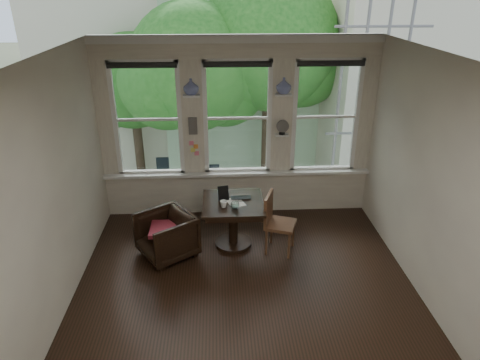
{
  "coord_description": "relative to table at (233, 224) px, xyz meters",
  "views": [
    {
      "loc": [
        -0.32,
        -4.51,
        3.68
      ],
      "look_at": [
        -0.03,
        0.9,
        1.2
      ],
      "focal_mm": 32.0,
      "sensor_mm": 36.0,
      "label": 1
    }
  ],
  "objects": [
    {
      "name": "ground",
      "position": [
        0.12,
        -1.11,
        -0.38
      ],
      "size": [
        4.5,
        4.5,
        0.0
      ],
      "primitive_type": "plane",
      "color": "black",
      "rests_on": "ground"
    },
    {
      "name": "ceiling",
      "position": [
        0.12,
        -1.11,
        2.62
      ],
      "size": [
        4.5,
        4.5,
        0.0
      ],
      "primitive_type": "plane",
      "rotation": [
        3.14,
        0.0,
        0.0
      ],
      "color": "silver",
      "rests_on": "ground"
    },
    {
      "name": "wall_back",
      "position": [
        0.12,
        1.14,
        1.12
      ],
      "size": [
        4.5,
        0.0,
        4.5
      ],
      "primitive_type": "plane",
      "rotation": [
        1.57,
        0.0,
        0.0
      ],
      "color": "beige",
      "rests_on": "ground"
    },
    {
      "name": "wall_front",
      "position": [
        0.12,
        -3.36,
        1.12
      ],
      "size": [
        4.5,
        0.0,
        4.5
      ],
      "primitive_type": "plane",
      "rotation": [
        -1.57,
        0.0,
        0.0
      ],
      "color": "beige",
      "rests_on": "ground"
    },
    {
      "name": "wall_left",
      "position": [
        -2.13,
        -1.11,
        1.12
      ],
      "size": [
        0.0,
        4.5,
        4.5
      ],
      "primitive_type": "plane",
      "rotation": [
        1.57,
        0.0,
        1.57
      ],
      "color": "beige",
      "rests_on": "ground"
    },
    {
      "name": "wall_right",
      "position": [
        2.37,
        -1.11,
        1.12
      ],
      "size": [
        0.0,
        4.5,
        4.5
      ],
      "primitive_type": "plane",
      "rotation": [
        1.57,
        0.0,
        -1.57
      ],
      "color": "beige",
      "rests_on": "ground"
    },
    {
      "name": "window_left",
      "position": [
        -1.33,
        1.14,
        1.32
      ],
      "size": [
        1.1,
        0.12,
        1.9
      ],
      "primitive_type": null,
      "color": "white",
      "rests_on": "ground"
    },
    {
      "name": "window_center",
      "position": [
        0.12,
        1.14,
        1.32
      ],
      "size": [
        1.1,
        0.12,
        1.9
      ],
      "primitive_type": null,
      "color": "white",
      "rests_on": "ground"
    },
    {
      "name": "window_right",
      "position": [
        1.57,
        1.14,
        1.32
      ],
      "size": [
        1.1,
        0.12,
        1.9
      ],
      "primitive_type": null,
      "color": "white",
      "rests_on": "ground"
    },
    {
      "name": "shelf_left",
      "position": [
        -0.6,
        1.04,
        1.73
      ],
      "size": [
        0.26,
        0.16,
        0.03
      ],
      "primitive_type": "cube",
      "color": "white",
      "rests_on": "ground"
    },
    {
      "name": "shelf_right",
      "position": [
        0.85,
        1.04,
        1.73
      ],
      "size": [
        0.26,
        0.16,
        0.03
      ],
      "primitive_type": "cube",
      "color": "white",
      "rests_on": "ground"
    },
    {
      "name": "intercom",
      "position": [
        -0.6,
        1.07,
        1.23
      ],
      "size": [
        0.14,
        0.06,
        0.28
      ],
      "primitive_type": "cube",
      "color": "#59544F",
      "rests_on": "ground"
    },
    {
      "name": "sticky_notes",
      "position": [
        -0.6,
        1.07,
        0.88
      ],
      "size": [
        0.16,
        0.01,
        0.24
      ],
      "primitive_type": null,
      "color": "pink",
      "rests_on": "ground"
    },
    {
      "name": "desk_fan",
      "position": [
        0.85,
        1.02,
        1.16
      ],
      "size": [
        0.2,
        0.2,
        0.24
      ],
      "primitive_type": null,
      "color": "#59544F",
      "rests_on": "ground"
    },
    {
      "name": "vase_left",
      "position": [
        -0.6,
        1.04,
        1.86
      ],
      "size": [
        0.24,
        0.24,
        0.25
      ],
      "primitive_type": "imported",
      "color": "silver",
      "rests_on": "shelf_left"
    },
    {
      "name": "vase_right",
      "position": [
        0.85,
        1.04,
        1.86
      ],
      "size": [
        0.24,
        0.24,
        0.25
      ],
      "primitive_type": "imported",
      "color": "silver",
      "rests_on": "shelf_right"
    },
    {
      "name": "table",
      "position": [
        0.0,
        0.0,
        0.0
      ],
      "size": [
        0.9,
        0.9,
        0.75
      ],
      "primitive_type": null,
      "color": "black",
      "rests_on": "ground"
    },
    {
      "name": "armchair_left",
      "position": [
        -0.99,
        -0.23,
        -0.03
      ],
      "size": [
        1.03,
        1.02,
        0.68
      ],
      "primitive_type": "imported",
      "rotation": [
        0.0,
        0.0,
        -0.98
      ],
      "color": "black",
      "rests_on": "ground"
    },
    {
      "name": "cushion_red",
      "position": [
        -0.99,
        -0.23,
        0.08
      ],
      "size": [
        0.45,
        0.45,
        0.06
      ],
      "primitive_type": "cube",
      "color": "maroon",
      "rests_on": "armchair_left"
    },
    {
      "name": "side_chair_right",
      "position": [
        0.69,
        -0.19,
        0.09
      ],
      "size": [
        0.54,
        0.54,
        0.92
      ],
      "primitive_type": null,
      "rotation": [
        0.0,
        0.0,
        1.22
      ],
      "color": "#452918",
      "rests_on": "ground"
    },
    {
      "name": "laptop",
      "position": [
        0.12,
        0.05,
        0.39
      ],
      "size": [
        0.31,
        0.2,
        0.02
      ],
      "primitive_type": "imported",
      "rotation": [
        0.0,
        0.0,
        0.02
      ],
      "color": "black",
      "rests_on": "table"
    },
    {
      "name": "mug",
      "position": [
        -0.14,
        -0.16,
        0.42
      ],
      "size": [
        0.13,
        0.13,
        0.1
      ],
      "primitive_type": "imported",
      "rotation": [
        0.0,
        0.0,
        -0.27
      ],
      "color": "white",
      "rests_on": "table"
    },
    {
      "name": "drinking_glass",
      "position": [
        0.02,
        -0.22,
        0.42
      ],
      "size": [
        0.14,
        0.14,
        0.1
      ],
      "primitive_type": "imported",
      "rotation": [
        0.0,
        0.0,
        -0.15
      ],
      "color": "white",
      "rests_on": "table"
    },
    {
      "name": "tablet",
      "position": [
        -0.14,
        0.07,
        0.48
      ],
      "size": [
        0.17,
        0.11,
        0.22
      ],
      "primitive_type": "cube",
      "rotation": [
        -0.26,
        0.0,
        0.21
      ],
      "color": "black",
      "rests_on": "table"
    },
    {
      "name": "papers",
      "position": [
        0.04,
        -0.02,
        0.38
      ],
      "size": [
        0.31,
        0.36,
        0.0
      ],
      "primitive_type": "cube",
      "rotation": [
        0.0,
        0.0,
        0.35
      ],
      "color": "silver",
      "rests_on": "table"
    }
  ]
}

